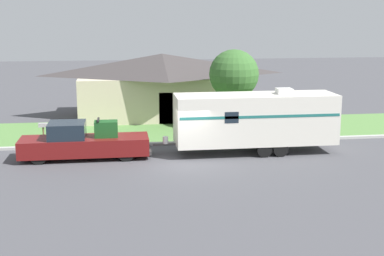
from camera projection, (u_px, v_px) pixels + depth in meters
name	position (u px, v px, depth m)	size (l,w,h in m)	color
ground_plane	(185.00, 162.00, 26.12)	(120.00, 120.00, 0.00)	#47474C
curb_strip	(176.00, 143.00, 29.74)	(80.00, 0.30, 0.14)	#ADADA8
lawn_strip	(170.00, 130.00, 33.29)	(80.00, 7.00, 0.03)	#568442
house_across_street	(163.00, 84.00, 37.64)	(12.38, 6.74, 4.40)	beige
pickup_truck	(83.00, 142.00, 26.66)	(6.46, 1.91, 2.00)	black
travel_trailer	(255.00, 119.00, 27.65)	(9.48, 2.34, 3.35)	black
mailbox	(43.00, 128.00, 29.32)	(0.48, 0.20, 1.25)	brown
tree_in_yard	(234.00, 74.00, 32.97)	(3.08, 3.08, 5.00)	brown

